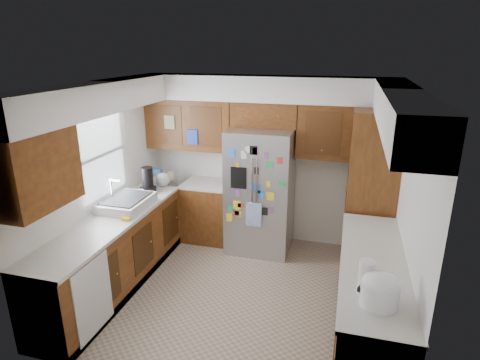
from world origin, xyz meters
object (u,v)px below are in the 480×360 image
pantry (371,190)px  rice_cooker (380,289)px  paper_towel (366,277)px  fridge (260,191)px

pantry → rice_cooker: (-0.00, -2.33, -0.02)m
paper_towel → pantry: bearing=87.4°
paper_towel → fridge: bearing=121.9°
pantry → rice_cooker: size_ratio=6.89×
pantry → fridge: 1.51m
pantry → fridge: pantry is taller
pantry → paper_towel: (-0.10, -2.19, -0.01)m
pantry → fridge: size_ratio=1.19×
rice_cooker → pantry: bearing=90.0°
fridge → paper_towel: fridge is taller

